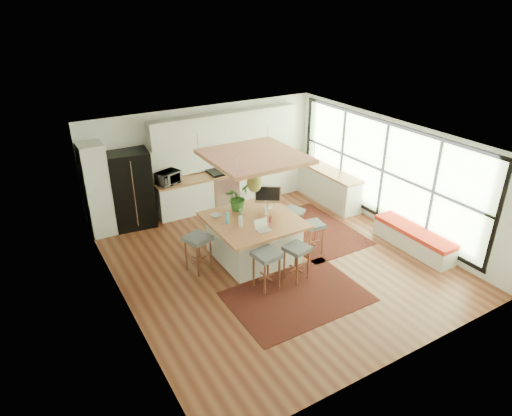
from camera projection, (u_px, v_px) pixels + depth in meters
floor at (275, 259)px, 9.81m from camera, size 7.00×7.00×0.00m
ceiling at (278, 141)px, 8.64m from camera, size 7.00×7.00×0.00m
wall_back at (206, 156)px, 11.94m from camera, size 6.50×0.00×6.50m
wall_front at (407, 292)px, 6.51m from camera, size 6.50×0.00×6.50m
wall_left at (119, 244)px, 7.74m from camera, size 0.00×7.00×7.00m
wall_right at (390, 175)px, 10.71m from camera, size 0.00×7.00×7.00m
window_wall at (390, 173)px, 10.68m from camera, size 0.10×6.20×2.60m
pantry at (97, 190)px, 10.44m from camera, size 0.55×0.60×2.25m
back_counter_base at (230, 187)px, 12.34m from camera, size 4.20×0.60×0.88m
back_counter_top at (230, 172)px, 12.14m from camera, size 4.24×0.64×0.05m
backsplash at (224, 153)px, 12.18m from camera, size 4.20×0.02×0.80m
upper_cabinets at (226, 126)px, 11.71m from camera, size 4.20×0.34×0.70m
range at (222, 187)px, 12.20m from camera, size 0.76×0.62×1.00m
right_counter_base at (325, 185)px, 12.51m from camera, size 0.60×2.50×0.88m
right_counter_top at (326, 169)px, 12.31m from camera, size 0.64×2.54×0.05m
window_bench at (413, 239)px, 10.12m from camera, size 0.52×2.00×0.50m
ceiling_panel at (254, 169)px, 9.10m from camera, size 1.86×1.86×0.80m
rug_near at (297, 296)px, 8.60m from camera, size 2.60×1.80×0.01m
rug_right at (312, 230)px, 11.01m from camera, size 1.80×2.60×0.01m
fridge at (132, 191)px, 10.90m from camera, size 1.04×0.86×1.94m
island at (253, 238)px, 9.74m from camera, size 1.85×1.85×0.93m
stool_near_left at (266, 272)px, 8.74m from camera, size 0.52×0.52×0.79m
stool_near_right at (296, 264)px, 9.01m from camera, size 0.54×0.54×0.76m
stool_right_front at (313, 237)px, 9.99m from camera, size 0.47×0.47×0.71m
stool_right_back at (293, 223)px, 10.60m from camera, size 0.54×0.54×0.72m
stool_left_side at (199, 255)px, 9.30m from camera, size 0.60×0.60×0.80m
laptop at (264, 225)px, 9.02m from camera, size 0.34×0.35×0.24m
monitor at (268, 198)px, 9.90m from camera, size 0.61×0.50×0.55m
microwave at (168, 176)px, 11.25m from camera, size 0.65×0.51×0.39m
island_plant at (238, 200)px, 9.87m from camera, size 0.75×0.78×0.46m
island_bowl at (216, 216)px, 9.62m from camera, size 0.27×0.27×0.05m
island_bottle_0 at (228, 219)px, 9.32m from camera, size 0.07×0.07×0.19m
island_bottle_1 at (240, 222)px, 9.20m from camera, size 0.07×0.07×0.19m
island_bottle_2 at (271, 218)px, 9.38m from camera, size 0.07×0.07×0.19m
island_bottle_3 at (266, 210)px, 9.69m from camera, size 0.07×0.07×0.19m
island_bottle_4 at (239, 213)px, 9.60m from camera, size 0.07×0.07×0.19m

